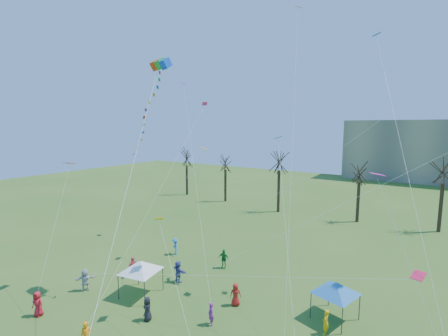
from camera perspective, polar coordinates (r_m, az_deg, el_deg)
The scene contains 6 objects.
bare_tree_row at distance 46.72m, azimuth 23.96°, elevation -1.09°, with size 68.19×8.61×10.33m.
big_box_kite at distance 24.64m, azimuth -13.52°, elevation 9.28°, with size 4.62×7.36×21.80m.
canopy_tent_white at distance 26.72m, azimuth -15.01°, elevation -16.94°, with size 3.71×3.71×2.83m.
canopy_tent_blue at distance 24.35m, azimuth 19.78°, elevation -19.94°, with size 3.47×3.47×2.71m.
festival_crowd at distance 23.50m, azimuth -3.57°, elevation -24.51°, with size 26.34×14.62×1.86m.
small_kites_aloft at distance 23.11m, azimuth 7.85°, elevation 5.25°, with size 31.21×17.72×33.89m.
Camera 1 is at (10.40, -9.90, 13.35)m, focal length 25.00 mm.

